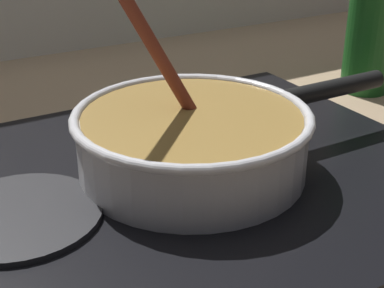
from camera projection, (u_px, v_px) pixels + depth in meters
name	position (u px, v px, depth m)	size (l,w,h in m)	color
hob_plate	(192.00, 176.00, 0.62)	(0.56, 0.48, 0.01)	black
burner_ring	(192.00, 168.00, 0.62)	(0.16, 0.16, 0.01)	#592D0C
spare_burner	(20.00, 215.00, 0.53)	(0.16, 0.16, 0.01)	#262628
cooking_pan	(193.00, 138.00, 0.60)	(0.40, 0.25, 0.31)	silver
sauce_bottle	(374.00, 8.00, 0.83)	(0.07, 0.07, 0.29)	#19591E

